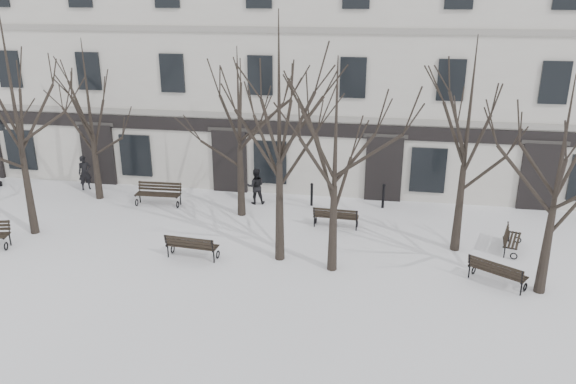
% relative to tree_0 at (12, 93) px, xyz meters
% --- Properties ---
extents(ground, '(100.00, 100.00, 0.00)m').
position_rel_tree_0_xyz_m(ground, '(9.70, -1.97, -5.42)').
color(ground, white).
rests_on(ground, ground).
extents(building, '(40.40, 10.20, 11.40)m').
position_rel_tree_0_xyz_m(building, '(9.70, 10.99, 0.10)').
color(building, beige).
rests_on(building, ground).
extents(tree_0, '(6.07, 6.07, 8.67)m').
position_rel_tree_0_xyz_m(tree_0, '(0.00, 0.00, 0.00)').
color(tree_0, black).
rests_on(tree_0, ground).
extents(tree_1, '(5.84, 5.84, 8.34)m').
position_rel_tree_0_xyz_m(tree_1, '(9.77, -0.58, -0.20)').
color(tree_1, black).
rests_on(tree_1, ground).
extents(tree_2, '(4.93, 4.93, 7.05)m').
position_rel_tree_0_xyz_m(tree_2, '(11.64, -1.05, -1.01)').
color(tree_2, black).
rests_on(tree_2, ground).
extents(tree_3, '(4.71, 4.71, 6.72)m').
position_rel_tree_0_xyz_m(tree_3, '(18.16, -1.43, -1.22)').
color(tree_3, black).
rests_on(tree_3, ground).
extents(tree_4, '(4.92, 4.92, 7.03)m').
position_rel_tree_0_xyz_m(tree_4, '(0.61, 4.02, -1.03)').
color(tree_4, black).
rests_on(tree_4, ground).
extents(tree_5, '(4.82, 4.82, 6.88)m').
position_rel_tree_0_xyz_m(tree_5, '(7.44, 3.18, -1.12)').
color(tree_5, black).
rests_on(tree_5, ground).
extents(tree_6, '(5.28, 5.28, 7.54)m').
position_rel_tree_0_xyz_m(tree_6, '(15.88, 1.25, -0.71)').
color(tree_6, black).
rests_on(tree_6, ground).
extents(bench_1, '(1.87, 0.81, 0.92)m').
position_rel_tree_0_xyz_m(bench_1, '(6.75, -1.09, -4.92)').
color(bench_1, black).
rests_on(bench_1, ground).
extents(bench_2, '(1.82, 1.47, 0.90)m').
position_rel_tree_0_xyz_m(bench_2, '(16.88, -1.24, -4.93)').
color(bench_2, black).
rests_on(bench_2, ground).
extents(bench_3, '(1.98, 0.78, 0.98)m').
position_rel_tree_0_xyz_m(bench_3, '(3.59, 3.70, -4.88)').
color(bench_3, black).
rests_on(bench_3, ground).
extents(bench_4, '(1.79, 0.73, 0.88)m').
position_rel_tree_0_xyz_m(bench_4, '(11.44, 2.49, -4.94)').
color(bench_4, black).
rests_on(bench_4, ground).
extents(bench_5, '(0.99, 1.66, 0.80)m').
position_rel_tree_0_xyz_m(bench_5, '(17.83, 1.54, -4.99)').
color(bench_5, black).
rests_on(bench_5, ground).
extents(bollard_a, '(0.13, 0.13, 1.04)m').
position_rel_tree_0_xyz_m(bollard_a, '(10.18, 4.74, -4.86)').
color(bollard_a, black).
rests_on(bollard_a, ground).
extents(bollard_b, '(0.14, 0.14, 1.09)m').
position_rel_tree_0_xyz_m(bollard_b, '(13.24, 5.00, -4.83)').
color(bollard_b, black).
rests_on(bollard_b, ground).
extents(pedestrian_a, '(0.70, 0.69, 1.63)m').
position_rel_tree_0_xyz_m(pedestrian_a, '(-0.59, 5.05, -5.42)').
color(pedestrian_a, black).
rests_on(pedestrian_a, ground).
extents(pedestrian_b, '(0.90, 0.77, 1.59)m').
position_rel_tree_0_xyz_m(pedestrian_b, '(7.73, 4.59, -5.42)').
color(pedestrian_b, black).
rests_on(pedestrian_b, ground).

